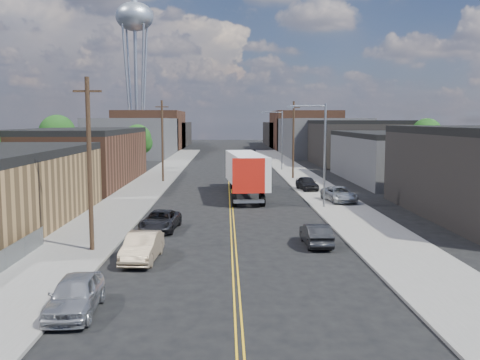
{
  "coord_description": "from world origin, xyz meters",
  "views": [
    {
      "loc": [
        -0.45,
        -20.42,
        7.58
      ],
      "look_at": [
        0.74,
        24.96,
        2.5
      ],
      "focal_mm": 40.0,
      "sensor_mm": 36.0,
      "label": 1
    }
  ],
  "objects": [
    {
      "name": "car_left_b",
      "position": [
        -5.0,
        8.0,
        0.76
      ],
      "size": [
        1.88,
        4.73,
        1.53
      ],
      "primitive_type": "imported",
      "rotation": [
        0.0,
        0.0,
        -0.06
      ],
      "color": "#957F61",
      "rests_on": "ground"
    },
    {
      "name": "skyline_right_c",
      "position": [
        20.0,
        140.0,
        3.5
      ],
      "size": [
        16.0,
        40.0,
        7.0
      ],
      "primitive_type": "cube",
      "color": "black",
      "rests_on": "ground"
    },
    {
      "name": "tree_right_far",
      "position": [
        30.06,
        60.0,
        5.18
      ],
      "size": [
        4.85,
        4.76,
        7.91
      ],
      "color": "black",
      "rests_on": "ground"
    },
    {
      "name": "sidewalk_right",
      "position": [
        9.5,
        45.0,
        0.07
      ],
      "size": [
        5.0,
        140.0,
        0.15
      ],
      "primitive_type": "cube",
      "color": "slate",
      "rests_on": "ground"
    },
    {
      "name": "skyline_left_b",
      "position": [
        -20.0,
        120.0,
        5.0
      ],
      "size": [
        16.0,
        26.0,
        10.0
      ],
      "primitive_type": "cube",
      "color": "#4D2D1F",
      "rests_on": "ground"
    },
    {
      "name": "sidewalk_left",
      "position": [
        -9.5,
        45.0,
        0.07
      ],
      "size": [
        5.0,
        140.0,
        0.15
      ],
      "primitive_type": "cube",
      "color": "slate",
      "rests_on": "ground"
    },
    {
      "name": "ground",
      "position": [
        0.0,
        60.0,
        0.0
      ],
      "size": [
        260.0,
        260.0,
        0.0
      ],
      "primitive_type": "plane",
      "color": "black",
      "rests_on": "ground"
    },
    {
      "name": "utility_pole_right",
      "position": [
        8.2,
        48.0,
        5.14
      ],
      "size": [
        1.6,
        0.26,
        10.0
      ],
      "color": "black",
      "rests_on": "ground"
    },
    {
      "name": "skyline_left_c",
      "position": [
        -20.0,
        140.0,
        3.5
      ],
      "size": [
        16.0,
        40.0,
        7.0
      ],
      "primitive_type": "cube",
      "color": "black",
      "rests_on": "ground"
    },
    {
      "name": "water_tower",
      "position": [
        -22.0,
        110.0,
        30.65
      ],
      "size": [
        9.0,
        9.0,
        36.9
      ],
      "color": "gray",
      "rests_on": "ground"
    },
    {
      "name": "utility_pole_left_far",
      "position": [
        -8.2,
        45.0,
        5.14
      ],
      "size": [
        1.6,
        0.26,
        10.0
      ],
      "color": "black",
      "rests_on": "ground"
    },
    {
      "name": "semi_truck",
      "position": [
        1.5,
        33.49,
        2.48
      ],
      "size": [
        3.98,
        16.8,
        4.35
      ],
      "rotation": [
        0.0,
        0.0,
        0.09
      ],
      "color": "silver",
      "rests_on": "ground"
    },
    {
      "name": "car_right_oncoming",
      "position": [
        5.0,
        11.3,
        0.68
      ],
      "size": [
        1.52,
        4.15,
        1.36
      ],
      "primitive_type": "imported",
      "rotation": [
        0.0,
        0.0,
        3.16
      ],
      "color": "black",
      "rests_on": "ground"
    },
    {
      "name": "car_left_a",
      "position": [
        -6.4,
        0.09,
        0.76
      ],
      "size": [
        1.96,
        4.52,
        1.52
      ],
      "primitive_type": "imported",
      "rotation": [
        0.0,
        0.0,
        0.04
      ],
      "color": "#A4A6A9",
      "rests_on": "ground"
    },
    {
      "name": "car_right_lot_c",
      "position": [
        8.25,
        36.31,
        0.87
      ],
      "size": [
        2.31,
        4.41,
        1.43
      ],
      "primitive_type": "imported",
      "rotation": [
        0.0,
        0.0,
        0.15
      ],
      "color": "black",
      "rests_on": "sidewalk_right"
    },
    {
      "name": "skyline_left_a",
      "position": [
        -20.0,
        95.0,
        4.0
      ],
      "size": [
        16.0,
        30.0,
        8.0
      ],
      "primitive_type": "cube",
      "color": "#363638",
      "rests_on": "ground"
    },
    {
      "name": "industrial_right_c",
      "position": [
        22.0,
        72.0,
        3.8
      ],
      "size": [
        14.0,
        22.0,
        7.6
      ],
      "color": "black",
      "rests_on": "ground"
    },
    {
      "name": "tree_left_far",
      "position": [
        -13.94,
        62.0,
        4.57
      ],
      "size": [
        4.35,
        4.2,
        6.97
      ],
      "color": "black",
      "rests_on": "ground"
    },
    {
      "name": "centerline",
      "position": [
        0.0,
        45.0,
        0.01
      ],
      "size": [
        0.32,
        120.0,
        0.01
      ],
      "primitive_type": "cube",
      "color": "gold",
      "rests_on": "ground"
    },
    {
      "name": "utility_pole_left_near",
      "position": [
        -8.2,
        10.0,
        5.14
      ],
      "size": [
        1.6,
        0.26,
        10.0
      ],
      "color": "black",
      "rests_on": "ground"
    },
    {
      "name": "tree_left_mid",
      "position": [
        -23.94,
        55.0,
        5.48
      ],
      "size": [
        5.1,
        5.04,
        8.37
      ],
      "color": "black",
      "rests_on": "ground"
    },
    {
      "name": "streetlight_far",
      "position": [
        7.6,
        60.0,
        5.33
      ],
      "size": [
        3.39,
        0.25,
        9.0
      ],
      "color": "gray",
      "rests_on": "ground"
    },
    {
      "name": "car_left_c",
      "position": [
        -5.0,
        16.0,
        0.69
      ],
      "size": [
        2.69,
        5.12,
        1.37
      ],
      "primitive_type": "imported",
      "rotation": [
        0.0,
        0.0,
        -0.09
      ],
      "color": "black",
      "rests_on": "ground"
    },
    {
      "name": "car_right_lot_a",
      "position": [
        9.94,
        27.89,
        0.84
      ],
      "size": [
        2.95,
        5.21,
        1.37
      ],
      "primitive_type": "imported",
      "rotation": [
        0.0,
        0.0,
        0.14
      ],
      "color": "#A8ABAD",
      "rests_on": "sidewalk_right"
    },
    {
      "name": "skyline_right_b",
      "position": [
        20.0,
        120.0,
        5.0
      ],
      "size": [
        16.0,
        26.0,
        10.0
      ],
      "primitive_type": "cube",
      "color": "#4D2D1F",
      "rests_on": "ground"
    },
    {
      "name": "industrial_right_b",
      "position": [
        22.0,
        46.0,
        3.05
      ],
      "size": [
        14.0,
        24.0,
        6.1
      ],
      "color": "#363638",
      "rests_on": "ground"
    },
    {
      "name": "streetlight_near",
      "position": [
        7.6,
        25.0,
        5.33
      ],
      "size": [
        3.39,
        0.25,
        9.0
      ],
      "color": "gray",
      "rests_on": "ground"
    },
    {
      "name": "skyline_right_a",
      "position": [
        20.0,
        95.0,
        4.0
      ],
      "size": [
        16.0,
        30.0,
        8.0
      ],
      "primitive_type": "cube",
      "color": "#363638",
      "rests_on": "ground"
    },
    {
      "name": "warehouse_brown",
      "position": [
        -18.0,
        44.0,
        3.3
      ],
      "size": [
        12.0,
        26.0,
        6.6
      ],
      "color": "#4D2D1F",
      "rests_on": "ground"
    }
  ]
}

